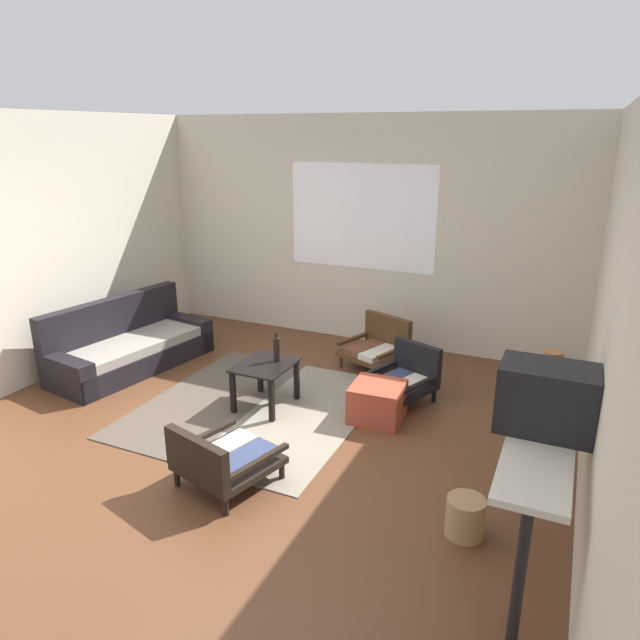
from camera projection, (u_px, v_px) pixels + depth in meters
name	position (u px, v px, depth m)	size (l,w,h in m)	color
ground_plane	(228.00, 454.00, 4.67)	(7.80, 7.80, 0.00)	#56331E
far_wall_with_window	(363.00, 232.00, 6.89)	(5.60, 0.13, 2.70)	beige
side_wall_right	(617.00, 332.00, 3.46)	(0.12, 6.60, 2.70)	beige
side_wall_left	(6.00, 256.00, 5.56)	(0.12, 6.60, 2.70)	beige
area_rug	(256.00, 407.00, 5.46)	(2.01, 2.22, 0.01)	#4C4238
couch	(129.00, 347.00, 6.33)	(0.99, 1.88, 0.76)	black
coffee_table	(265.00, 373.00, 5.38)	(0.49, 0.58, 0.43)	black
armchair_by_window	(378.00, 345.00, 6.34)	(0.77, 0.74, 0.56)	#472D19
armchair_striped_foreground	(221.00, 459.00, 4.18)	(0.77, 0.78, 0.50)	black
armchair_corner	(404.00, 377.00, 5.54)	(0.72, 0.76, 0.54)	black
ottoman_orange	(377.00, 402.00, 5.19)	(0.46, 0.46, 0.34)	#993D28
console_shelf	(542.00, 437.00, 3.44)	(0.36, 1.79, 0.86)	beige
crt_television	(546.00, 398.00, 3.27)	(0.53, 0.34, 0.40)	black
clay_vase	(550.00, 384.00, 3.61)	(0.24, 0.24, 0.35)	#935B38
glass_bottle	(277.00, 349.00, 5.39)	(0.07, 0.07, 0.29)	black
wicker_basket	(465.00, 517.00, 3.70)	(0.25, 0.25, 0.26)	#9E7A4C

